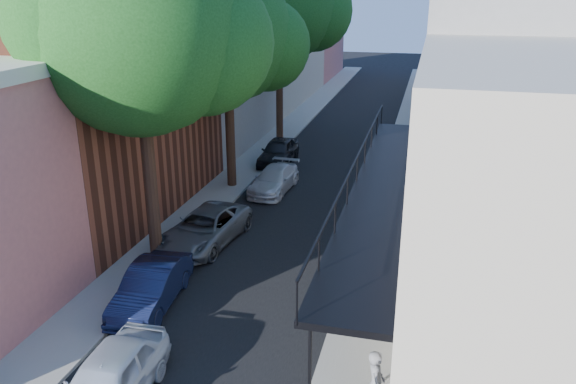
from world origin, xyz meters
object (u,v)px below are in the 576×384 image
Objects in this scene: oak_near at (154,32)px; parked_car_e at (279,152)px; oak_mid at (237,38)px; parked_car_a at (108,381)px; parked_car_b at (151,287)px; pedestrian at (376,384)px; parked_car_d at (274,180)px; oak_far at (288,4)px; parked_car_c at (205,228)px.

parked_car_e is (0.77, 12.02, -7.18)m from oak_near.
oak_near is 14.02m from parked_car_e.
oak_mid reaches higher than parked_car_a.
oak_near is at bearing 100.54° from parked_car_b.
parked_car_a is 6.10m from pedestrian.
parked_car_a is 15.09m from parked_car_d.
parked_car_b reaches higher than parked_car_d.
oak_near is at bearing -93.27° from parked_car_e.
oak_far is at bearing 104.14° from parked_car_d.
parked_car_e is at bearing 96.43° from parked_car_c.
parked_car_d is at bearing -8.92° from oak_mid.
parked_car_d is (0.95, 6.27, -0.06)m from parked_car_c.
parked_car_d is (1.77, -0.28, -6.48)m from oak_mid.
parked_car_a reaches higher than parked_car_d.
oak_mid is 9.12m from oak_far.
oak_near is 10.74m from parked_car_d.
parked_car_c is at bearing -94.85° from parked_car_d.
parked_car_e reaches higher than parked_car_d.
oak_mid is 2.55× the size of parked_car_a.
parked_car_e is at bearing 85.52° from parked_car_b.
oak_far is 21.56m from parked_car_b.
oak_mid is 17.49m from pedestrian.
pedestrian is (7.20, -18.35, 0.27)m from parked_car_e.
parked_car_e reaches higher than parked_car_b.
parked_car_e is (-1.20, 19.42, 0.01)m from parked_car_a.
parked_car_e is 2.42× the size of pedestrian.
oak_far is 2.59× the size of parked_car_c.
oak_far is at bearing 89.59° from oak_mid.
parked_car_e is at bearing 106.16° from parked_car_d.
parked_car_b is (0.86, -3.14, -7.23)m from oak_near.
oak_far reaches higher than oak_mid.
oak_mid is at bearing 96.02° from parked_car_a.
oak_mid is 7.58m from parked_car_e.
pedestrian is (7.97, -6.34, -6.91)m from oak_near.
parked_car_e is (0.75, -4.99, -7.56)m from oak_far.
oak_mid is at bearing -101.05° from parked_car_e.
oak_mid is at bearing 103.55° from parked_car_c.
parked_car_b is 10.87m from parked_car_d.
oak_mid is 2.57× the size of parked_car_d.
oak_near reaches higher than parked_car_d.
pedestrian reaches higher than parked_car_a.
parked_car_d is (1.72, 7.69, -7.30)m from oak_near.
oak_near is 12.31m from pedestrian.
pedestrian is at bearing -38.49° from oak_near.
parked_car_d is at bearing -79.63° from oak_far.
parked_car_b is (0.85, -20.15, -7.61)m from oak_far.
pedestrian is at bearing -68.20° from parked_car_e.
oak_near is 2.85× the size of parked_car_a.
oak_near reaches higher than parked_car_a.
oak_near is 2.92× the size of parked_car_b.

